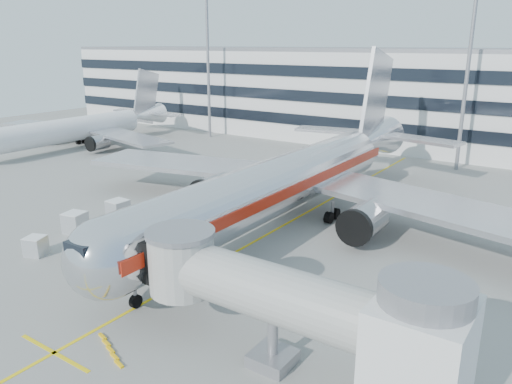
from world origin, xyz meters
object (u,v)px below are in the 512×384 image
Objects in this scene: ramp_worker at (148,248)px; baggage_tug at (134,234)px; cargo_container_left at (75,222)px; cargo_container_right at (118,209)px; belt_loader at (112,242)px; main_jet at (292,179)px; cargo_container_front at (36,246)px.

baggage_tug is at bearing 107.32° from ramp_worker.
cargo_container_left is 9.81m from ramp_worker.
cargo_container_right is at bearing 85.84° from cargo_container_left.
belt_loader reaches higher than cargo_container_right.
belt_loader is 4.02m from ramp_worker.
main_jet is 27.03× the size of cargo_container_front.
baggage_tug is at bearing 51.39° from cargo_container_front.
cargo_container_front is at bearing -124.95° from main_jet.
belt_loader reaches higher than ramp_worker.
ramp_worker is (4.00, 0.17, 0.31)m from belt_loader.
cargo_container_right is 0.97× the size of ramp_worker.
main_jet reaches higher than ramp_worker.
ramp_worker reaches higher than cargo_container_right.
cargo_container_right is at bearing 149.45° from baggage_tug.
main_jet reaches higher than cargo_container_right.
cargo_container_left is (-6.49, -1.01, 0.03)m from baggage_tug.
cargo_container_left reaches higher than cargo_container_front.
main_jet is 24.50× the size of cargo_container_left.
cargo_container_right is (0.34, 4.64, 0.00)m from cargo_container_left.
belt_loader reaches higher than cargo_container_front.
main_jet is at bearing 58.14° from belt_loader.
cargo_container_front is (-4.80, -6.01, -0.12)m from baggage_tug.
cargo_container_right is 10.78m from ramp_worker.
baggage_tug is 3.65m from ramp_worker.
baggage_tug is at bearing 67.84° from belt_loader.
belt_loader is 5.94m from cargo_container_front.
cargo_container_right is at bearing 103.71° from ramp_worker.
baggage_tug is 7.69m from cargo_container_front.
belt_loader is at bearing -44.42° from cargo_container_right.
cargo_container_right is (-5.45, 5.34, 0.28)m from belt_loader.
belt_loader is at bearing -121.86° from main_jet.
belt_loader is at bearing 134.79° from ramp_worker.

